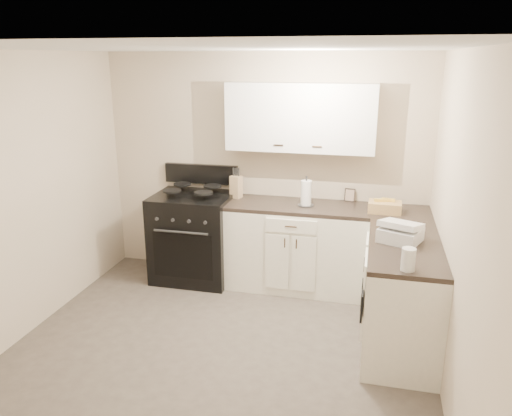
% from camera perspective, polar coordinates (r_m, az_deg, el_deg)
% --- Properties ---
extents(floor, '(3.60, 3.60, 0.00)m').
position_cam_1_polar(floor, '(4.45, -4.52, -16.39)').
color(floor, '#473F38').
rests_on(floor, ground).
extents(ceiling, '(3.60, 3.60, 0.00)m').
position_cam_1_polar(ceiling, '(3.73, -5.44, 17.76)').
color(ceiling, white).
rests_on(ceiling, wall_back).
extents(wall_back, '(3.60, 0.00, 3.60)m').
position_cam_1_polar(wall_back, '(5.59, 0.87, 4.58)').
color(wall_back, beige).
rests_on(wall_back, ground).
extents(wall_right, '(0.00, 3.60, 3.60)m').
position_cam_1_polar(wall_right, '(3.77, 22.03, -2.75)').
color(wall_right, beige).
rests_on(wall_right, ground).
extents(wall_left, '(0.00, 3.60, 3.60)m').
position_cam_1_polar(wall_left, '(4.78, -25.89, 0.75)').
color(wall_left, beige).
rests_on(wall_left, ground).
extents(wall_front, '(3.60, 0.00, 3.60)m').
position_cam_1_polar(wall_front, '(2.41, -18.84, -13.53)').
color(wall_front, beige).
rests_on(wall_front, ground).
extents(base_cabinets_back, '(1.55, 0.60, 0.90)m').
position_cam_1_polar(base_cabinets_back, '(5.46, 4.50, -4.55)').
color(base_cabinets_back, silver).
rests_on(base_cabinets_back, floor).
extents(base_cabinets_right, '(0.60, 1.90, 0.90)m').
position_cam_1_polar(base_cabinets_right, '(4.82, 16.08, -8.21)').
color(base_cabinets_right, silver).
rests_on(base_cabinets_right, floor).
extents(countertop_back, '(1.55, 0.60, 0.04)m').
position_cam_1_polar(countertop_back, '(5.31, 4.62, 0.19)').
color(countertop_back, black).
rests_on(countertop_back, base_cabinets_back).
extents(countertop_right, '(0.60, 1.90, 0.04)m').
position_cam_1_polar(countertop_right, '(4.64, 16.54, -2.94)').
color(countertop_right, black).
rests_on(countertop_right, base_cabinets_right).
extents(upper_cabinets, '(1.55, 0.30, 0.70)m').
position_cam_1_polar(upper_cabinets, '(5.27, 5.12, 10.27)').
color(upper_cabinets, white).
rests_on(upper_cabinets, wall_back).
extents(stove, '(0.86, 0.74, 1.04)m').
position_cam_1_polar(stove, '(5.71, -7.05, -3.54)').
color(stove, black).
rests_on(stove, floor).
extents(knife_block, '(0.14, 0.13, 0.25)m').
position_cam_1_polar(knife_block, '(5.53, -2.28, 2.44)').
color(knife_block, tan).
rests_on(knife_block, countertop_back).
extents(paper_towel, '(0.14, 0.14, 0.27)m').
position_cam_1_polar(paper_towel, '(5.24, 5.74, 1.70)').
color(paper_towel, white).
rests_on(paper_towel, countertop_back).
extents(picture_frame, '(0.12, 0.05, 0.14)m').
position_cam_1_polar(picture_frame, '(5.48, 10.67, 1.47)').
color(picture_frame, black).
rests_on(picture_frame, countertop_back).
extents(wicker_basket, '(0.33, 0.22, 0.11)m').
position_cam_1_polar(wicker_basket, '(5.18, 14.50, 0.10)').
color(wicker_basket, tan).
rests_on(wicker_basket, countertop_right).
extents(countertop_grill, '(0.41, 0.39, 0.12)m').
position_cam_1_polar(countertop_grill, '(4.39, 16.16, -2.96)').
color(countertop_grill, silver).
rests_on(countertop_grill, countertop_right).
extents(glass_jar, '(0.13, 0.13, 0.17)m').
position_cam_1_polar(glass_jar, '(3.81, 17.01, -5.64)').
color(glass_jar, silver).
rests_on(glass_jar, countertop_right).
extents(oven_mitt_near, '(0.02, 0.14, 0.24)m').
position_cam_1_polar(oven_mitt_near, '(4.27, 11.98, -10.92)').
color(oven_mitt_near, black).
rests_on(oven_mitt_near, base_cabinets_right).
extents(oven_mitt_far, '(0.02, 0.15, 0.26)m').
position_cam_1_polar(oven_mitt_far, '(4.41, 12.07, -9.72)').
color(oven_mitt_far, black).
rests_on(oven_mitt_far, base_cabinets_right).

